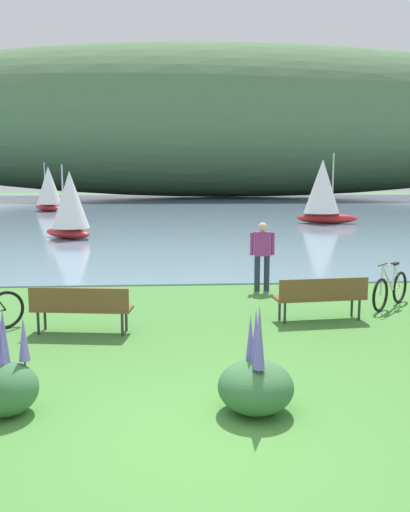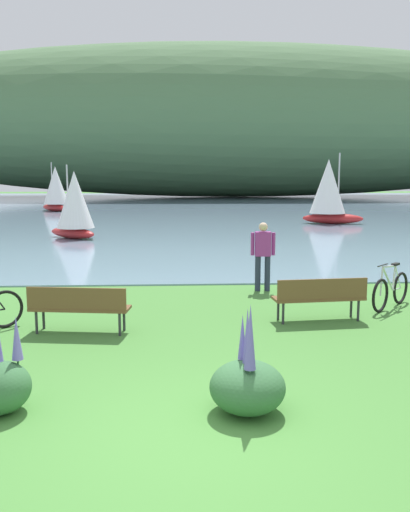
# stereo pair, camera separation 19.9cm
# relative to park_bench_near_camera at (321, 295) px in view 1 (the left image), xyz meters

# --- Properties ---
(ground_plane) EXTENTS (200.00, 200.00, 0.00)m
(ground_plane) POSITION_rel_park_bench_near_camera_xyz_m (-2.66, -4.57, -0.52)
(ground_plane) COLOR #478438
(bay_water) EXTENTS (180.00, 80.00, 0.04)m
(bay_water) POSITION_rel_park_bench_near_camera_xyz_m (-2.66, 43.65, -0.50)
(bay_water) COLOR #7A99B2
(bay_water) RESTS_ON ground
(distant_hillside) EXTENTS (116.27, 28.00, 20.68)m
(distant_hillside) POSITION_rel_park_bench_near_camera_xyz_m (5.03, 66.00, 9.86)
(distant_hillside) COLOR #4C7047
(distant_hillside) RESTS_ON bay_water
(park_bench_near_camera) EXTENTS (1.84, 0.65, 0.88)m
(park_bench_near_camera) POSITION_rel_park_bench_near_camera_xyz_m (0.00, 0.00, 0.00)
(park_bench_near_camera) COLOR brown
(park_bench_near_camera) RESTS_ON ground
(park_bench_further_along) EXTENTS (1.85, 0.71, 0.88)m
(park_bench_further_along) POSITION_rel_park_bench_near_camera_xyz_m (-4.56, -0.59, 0.00)
(park_bench_further_along) COLOR brown
(park_bench_further_along) RESTS_ON ground
(bicycle_beside_path) EXTENTS (1.29, 1.29, 1.01)m
(bicycle_beside_path) POSITION_rel_park_bench_near_camera_xyz_m (1.82, 1.00, -0.12)
(bicycle_beside_path) COLOR black
(bicycle_beside_path) RESTS_ON ground
(person_at_shoreline) EXTENTS (0.61, 0.23, 1.71)m
(person_at_shoreline) POSITION_rel_park_bench_near_camera_xyz_m (-0.67, 2.89, 0.46)
(person_at_shoreline) COLOR #282D47
(person_at_shoreline) RESTS_ON ground
(echium_bush_mid_cluster) EXTENTS (0.92, 0.92, 1.39)m
(echium_bush_mid_cluster) POSITION_rel_park_bench_near_camera_xyz_m (-1.94, -4.01, -0.17)
(echium_bush_mid_cluster) COLOR #386B3D
(echium_bush_mid_cluster) RESTS_ON ground
(echium_bush_far_cluster) EXTENTS (0.76, 0.76, 1.54)m
(echium_bush_far_cluster) POSITION_rel_park_bench_near_camera_xyz_m (-4.92, -3.87, -0.14)
(echium_bush_far_cluster) COLOR #386B3D
(echium_bush_far_cluster) RESTS_ON ground
(sailboat_nearest_to_shore) EXTENTS (3.12, 3.23, 3.98)m
(sailboat_nearest_to_shore) POSITION_rel_park_bench_near_camera_xyz_m (-12.75, 34.36, 1.39)
(sailboat_nearest_to_shore) COLOR #B22323
(sailboat_nearest_to_shore) RESTS_ON bay_water
(sailboat_mid_bay) EXTENTS (3.70, 2.54, 4.19)m
(sailboat_mid_bay) POSITION_rel_park_bench_near_camera_xyz_m (6.23, 21.56, 1.49)
(sailboat_mid_bay) COLOR #B22323
(sailboat_mid_bay) RESTS_ON bay_water
(sailboat_toward_hillside) EXTENTS (2.73, 2.58, 3.34)m
(sailboat_toward_hillside) POSITION_rel_park_bench_near_camera_xyz_m (-7.43, 14.33, 1.09)
(sailboat_toward_hillside) COLOR #B22323
(sailboat_toward_hillside) RESTS_ON bay_water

